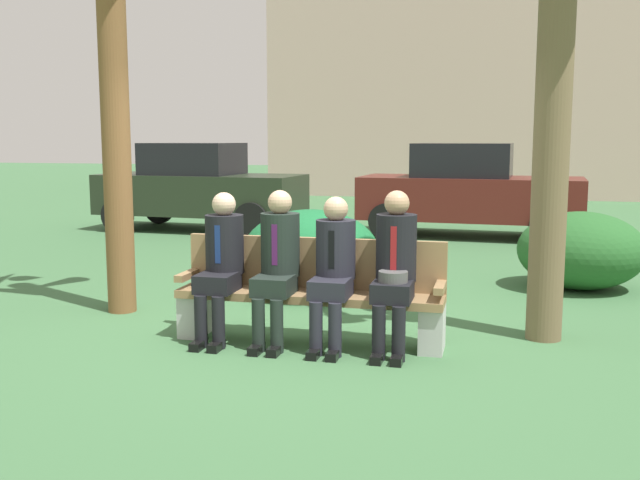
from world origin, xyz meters
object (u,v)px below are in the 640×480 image
seated_man_rightmost (395,263)px  building_backdrop (495,7)px  seated_man_centerleft (277,259)px  parked_car_far (469,190)px  park_bench (311,292)px  seated_man_centerright (333,264)px  seated_man_leftmost (221,258)px  parked_car_near (199,187)px  shrub_near_bench (311,252)px  shrub_mid_lawn (581,250)px

seated_man_rightmost → building_backdrop: size_ratio=0.09×
seated_man_centerleft → parked_car_far: parked_car_far is taller
park_bench → building_backdrop: bearing=86.3°
seated_man_centerleft → seated_man_rightmost: seated_man_rightmost is taller
seated_man_centerright → seated_man_centerleft: bearing=179.5°
parked_car_far → building_backdrop: (0.23, 12.55, 5.29)m
seated_man_centerright → seated_man_rightmost: bearing=0.0°
seated_man_leftmost → seated_man_rightmost: bearing=-0.1°
seated_man_leftmost → seated_man_centerright: (1.01, -0.00, -0.01)m
seated_man_rightmost → parked_car_near: size_ratio=0.34×
parked_car_near → seated_man_leftmost: bearing=-65.5°
parked_car_far → seated_man_centerleft: bearing=-100.0°
seated_man_rightmost → parked_car_near: 8.61m
building_backdrop → parked_car_near: bearing=-112.5°
shrub_near_bench → parked_car_far: (1.53, 5.45, 0.35)m
seated_man_leftmost → seated_man_rightmost: size_ratio=0.97×
seated_man_centerleft → building_backdrop: bearing=85.6°
shrub_mid_lawn → parked_car_near: bearing=148.0°
shrub_mid_lawn → park_bench: bearing=-131.0°
seated_man_leftmost → building_backdrop: (2.05, 19.99, 5.40)m
seated_man_centerleft → shrub_mid_lawn: (2.80, 3.05, -0.28)m
park_bench → parked_car_far: (1.05, 7.31, 0.40)m
shrub_near_bench → shrub_mid_lawn: (3.02, 1.06, -0.03)m
park_bench → parked_car_near: size_ratio=0.58×
seated_man_leftmost → seated_man_centerleft: (0.52, 0.00, 0.01)m
shrub_mid_lawn → parked_car_near: (-6.57, 4.11, 0.38)m
parked_car_near → seated_man_centerleft: bearing=-62.2°
seated_man_leftmost → seated_man_centerright: 1.01m
seated_man_centerright → park_bench: bearing=150.4°
park_bench → shrub_near_bench: size_ratio=1.50×
building_backdrop → seated_man_centerright: bearing=-93.0°
seated_man_rightmost → shrub_near_bench: bearing=121.7°
shrub_near_bench → building_backdrop: building_backdrop is taller
seated_man_centerright → building_backdrop: bearing=87.0°
shrub_near_bench → seated_man_centerright: bearing=-70.4°
park_bench → shrub_near_bench: (-0.48, 1.86, 0.05)m
park_bench → seated_man_rightmost: (0.75, -0.13, 0.31)m
seated_man_rightmost → parked_car_far: (0.30, 7.44, 0.09)m
seated_man_rightmost → seated_man_centerright: bearing=-180.0°
seated_man_centerleft → parked_car_near: parked_car_near is taller
seated_man_rightmost → park_bench: bearing=170.1°
seated_man_centerleft → seated_man_centerright: 0.50m
seated_man_rightmost → parked_car_near: bearing=123.8°
parked_car_far → building_backdrop: bearing=89.0°
seated_man_centerright → shrub_near_bench: (-0.71, 1.99, -0.23)m
seated_man_centerleft → seated_man_centerright: seated_man_centerleft is taller
seated_man_rightmost → parked_car_far: size_ratio=0.34×
seated_man_centerright → shrub_near_bench: 2.13m
park_bench → seated_man_leftmost: size_ratio=1.79×
seated_man_centerleft → seated_man_centerright: size_ratio=1.04×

